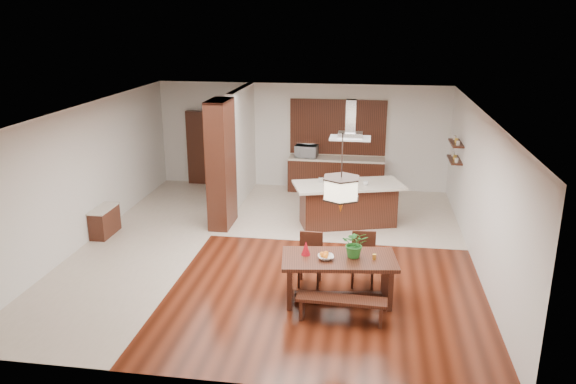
% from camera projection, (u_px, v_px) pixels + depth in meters
% --- Properties ---
extents(room_shell, '(9.00, 9.04, 2.92)m').
position_uv_depth(room_shell, '(273.00, 152.00, 11.07)').
color(room_shell, '#3A150A').
rests_on(room_shell, ground).
extents(tile_hallway, '(2.50, 9.00, 0.01)m').
position_uv_depth(tile_hallway, '(148.00, 241.00, 12.08)').
color(tile_hallway, beige).
rests_on(tile_hallway, ground).
extents(tile_kitchen, '(5.50, 4.00, 0.01)m').
position_uv_depth(tile_kitchen, '(341.00, 212.00, 13.87)').
color(tile_kitchen, beige).
rests_on(tile_kitchen, ground).
extents(soffit_band, '(8.00, 9.00, 0.02)m').
position_uv_depth(soffit_band, '(273.00, 111.00, 10.82)').
color(soffit_band, '#3B200E').
rests_on(soffit_band, room_shell).
extents(partition_pier, '(0.45, 1.00, 2.90)m').
position_uv_depth(partition_pier, '(221.00, 164.00, 12.58)').
color(partition_pier, black).
rests_on(partition_pier, ground).
extents(partition_stub, '(0.18, 2.40, 2.90)m').
position_uv_depth(partition_stub, '(242.00, 144.00, 14.57)').
color(partition_stub, silver).
rests_on(partition_stub, ground).
extents(hallway_console, '(0.37, 0.88, 0.63)m').
position_uv_depth(hallway_console, '(105.00, 221.00, 12.32)').
color(hallway_console, black).
rests_on(hallway_console, ground).
extents(hallway_doorway, '(1.10, 0.20, 2.10)m').
position_uv_depth(hallway_doorway, '(207.00, 148.00, 15.91)').
color(hallway_doorway, black).
rests_on(hallway_doorway, ground).
extents(rear_counter, '(2.60, 0.62, 0.95)m').
position_uv_depth(rear_counter, '(336.00, 175.00, 15.37)').
color(rear_counter, black).
rests_on(rear_counter, ground).
extents(kitchen_window, '(2.60, 0.08, 1.50)m').
position_uv_depth(kitchen_window, '(338.00, 127.00, 15.23)').
color(kitchen_window, '#9E642F').
rests_on(kitchen_window, room_shell).
extents(shelf_lower, '(0.26, 0.90, 0.04)m').
position_uv_depth(shelf_lower, '(455.00, 160.00, 13.17)').
color(shelf_lower, black).
rests_on(shelf_lower, room_shell).
extents(shelf_upper, '(0.26, 0.90, 0.04)m').
position_uv_depth(shelf_upper, '(456.00, 143.00, 13.05)').
color(shelf_upper, black).
rests_on(shelf_upper, room_shell).
extents(dining_table, '(2.00, 1.19, 0.79)m').
position_uv_depth(dining_table, '(339.00, 269.00, 9.40)').
color(dining_table, black).
rests_on(dining_table, ground).
extents(dining_bench, '(1.44, 0.36, 0.40)m').
position_uv_depth(dining_bench, '(341.00, 310.00, 8.86)').
color(dining_bench, black).
rests_on(dining_bench, ground).
extents(dining_chair_left, '(0.42, 0.42, 0.95)m').
position_uv_depth(dining_chair_left, '(310.00, 260.00, 9.99)').
color(dining_chair_left, black).
rests_on(dining_chair_left, ground).
extents(dining_chair_right, '(0.43, 0.43, 0.96)m').
position_uv_depth(dining_chair_right, '(363.00, 260.00, 9.97)').
color(dining_chair_right, black).
rests_on(dining_chair_right, ground).
extents(pendant_lantern, '(0.64, 0.64, 1.31)m').
position_uv_depth(pendant_lantern, '(342.00, 173.00, 8.90)').
color(pendant_lantern, '#F6E4BC').
rests_on(pendant_lantern, room_shell).
extents(foliage_plant, '(0.45, 0.39, 0.48)m').
position_uv_depth(foliage_plant, '(355.00, 244.00, 9.29)').
color(foliage_plant, '#246E26').
rests_on(foliage_plant, dining_table).
extents(fruit_bowl, '(0.31, 0.31, 0.06)m').
position_uv_depth(fruit_bowl, '(326.00, 257.00, 9.26)').
color(fruit_bowl, beige).
rests_on(fruit_bowl, dining_table).
extents(napkin_cone, '(0.19, 0.19, 0.24)m').
position_uv_depth(napkin_cone, '(306.00, 248.00, 9.41)').
color(napkin_cone, '#A30B17').
rests_on(napkin_cone, dining_table).
extents(gold_ornament, '(0.07, 0.07, 0.09)m').
position_uv_depth(gold_ornament, '(374.00, 257.00, 9.25)').
color(gold_ornament, gold).
rests_on(gold_ornament, dining_table).
extents(kitchen_island, '(2.64, 1.73, 1.01)m').
position_uv_depth(kitchen_island, '(348.00, 204.00, 12.85)').
color(kitchen_island, black).
rests_on(kitchen_island, ground).
extents(range_hood, '(0.90, 0.55, 0.87)m').
position_uv_depth(range_hood, '(351.00, 120.00, 12.27)').
color(range_hood, silver).
rests_on(range_hood, room_shell).
extents(island_cup, '(0.13, 0.13, 0.09)m').
position_uv_depth(island_cup, '(366.00, 183.00, 12.55)').
color(island_cup, silver).
rests_on(island_cup, kitchen_island).
extents(microwave, '(0.63, 0.46, 0.33)m').
position_uv_depth(microwave, '(306.00, 151.00, 15.27)').
color(microwave, silver).
rests_on(microwave, rear_counter).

